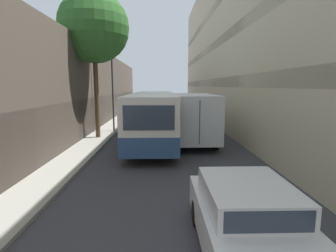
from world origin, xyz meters
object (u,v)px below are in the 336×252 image
Objects in this scene: car_hatchback at (248,219)px; street_tree_left at (94,28)px; panel_van at (150,106)px; street_lamp at (112,52)px; bus at (153,115)px; box_truck at (191,115)px.

street_tree_left reaches higher than car_hatchback.
street_lamp is at bearing -102.08° from panel_van.
car_hatchback is at bearing -79.16° from bus.
panel_van is at bearing 77.79° from street_tree_left.
box_truck is at bearing 89.34° from car_hatchback.
street_tree_left reaches higher than box_truck.
bus is at bearing -43.85° from street_lamp.
panel_van is 0.57× the size of street_lamp.
box_truck is at bearing -30.01° from street_lamp.
street_lamp is (-2.95, 2.83, 4.09)m from bus.
street_lamp reaches higher than bus.
street_lamp is (-5.11, 14.11, 4.89)m from car_hatchback.
bus is 6.28m from street_tree_left.
street_tree_left is (-0.56, -2.46, 1.11)m from street_lamp.
car_hatchback is 11.51m from bus.
street_lamp is at bearing 136.15° from bus.
bus is 2.30m from box_truck.
box_truck is (2.29, -0.19, 0.01)m from bus.
street_tree_left is at bearing -102.74° from street_lamp.
street_tree_left reaches higher than street_lamp.
box_truck is 0.88× the size of street_tree_left.
box_truck is at bearing -5.55° from street_tree_left.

